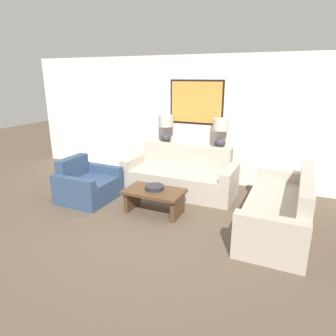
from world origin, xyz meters
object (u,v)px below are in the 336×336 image
at_px(console_table, 191,164).
at_px(table_lamp_right, 221,131).
at_px(coffee_table, 154,196).
at_px(armchair_near_back_wall, 87,185).
at_px(decorative_bowl, 154,187).
at_px(table_lamp_left, 166,127).
at_px(couch_by_side, 280,210).
at_px(couch_by_back_wall, 180,177).

relative_size(console_table, table_lamp_right, 2.65).
bearing_deg(coffee_table, console_table, 88.90).
relative_size(console_table, armchair_near_back_wall, 1.70).
xyz_separation_m(coffee_table, armchair_near_back_wall, (-1.41, 0.00, -0.02)).
xyz_separation_m(console_table, decorative_bowl, (-0.05, -1.68, 0.04)).
bearing_deg(console_table, table_lamp_left, -180.00).
height_order(couch_by_side, armchair_near_back_wall, couch_by_side).
bearing_deg(console_table, couch_by_back_wall, -90.00).
bearing_deg(table_lamp_right, couch_by_back_wall, -133.08).
bearing_deg(coffee_table, table_lamp_left, 108.43).
height_order(console_table, coffee_table, console_table).
xyz_separation_m(couch_by_side, armchair_near_back_wall, (-3.39, -0.28, -0.04)).
height_order(couch_by_side, decorative_bowl, couch_by_side).
height_order(console_table, couch_by_side, couch_by_side).
xyz_separation_m(couch_by_side, coffee_table, (-1.98, -0.28, -0.01)).
xyz_separation_m(table_lamp_left, couch_by_side, (2.56, -1.44, -0.87)).
xyz_separation_m(couch_by_side, decorative_bowl, (-2.00, -0.24, 0.13)).
relative_size(table_lamp_left, couch_by_side, 0.29).
distance_m(table_lamp_left, table_lamp_right, 1.21).
distance_m(table_lamp_right, armchair_near_back_wall, 2.82).
relative_size(couch_by_back_wall, coffee_table, 2.21).
bearing_deg(couch_by_back_wall, decorative_bowl, -92.74).
distance_m(console_table, coffee_table, 1.72).
relative_size(table_lamp_left, couch_by_back_wall, 0.29).
height_order(couch_by_back_wall, decorative_bowl, couch_by_back_wall).
height_order(table_lamp_left, coffee_table, table_lamp_left).
height_order(couch_by_back_wall, couch_by_side, same).
bearing_deg(couch_by_side, table_lamp_right, 133.05).
bearing_deg(armchair_near_back_wall, decorative_bowl, 1.65).
bearing_deg(decorative_bowl, table_lamp_left, 108.39).
bearing_deg(coffee_table, decorative_bowl, 109.75).
bearing_deg(table_lamp_right, armchair_near_back_wall, -140.07).
relative_size(console_table, table_lamp_left, 2.65).
bearing_deg(couch_by_back_wall, table_lamp_left, 133.08).
relative_size(table_lamp_right, couch_by_back_wall, 0.29).
bearing_deg(decorative_bowl, table_lamp_right, 68.64).
relative_size(table_lamp_right, couch_by_side, 0.29).
distance_m(couch_by_side, armchair_near_back_wall, 3.41).
height_order(console_table, decorative_bowl, console_table).
xyz_separation_m(table_lamp_right, couch_by_back_wall, (-0.61, -0.65, -0.87)).
xyz_separation_m(table_lamp_left, armchair_near_back_wall, (-0.84, -1.72, -0.91)).
bearing_deg(decorative_bowl, couch_by_back_wall, 87.26).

